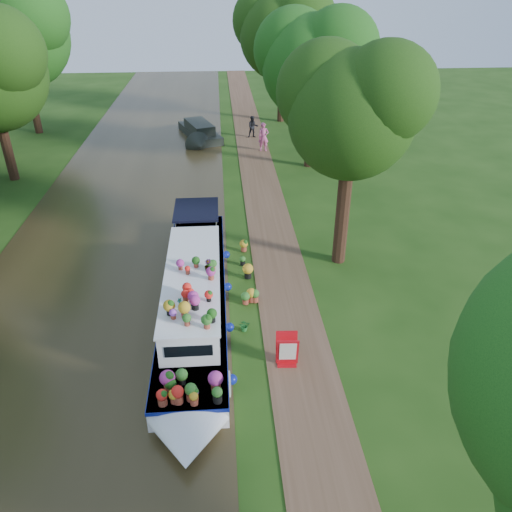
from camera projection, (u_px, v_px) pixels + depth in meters
The scene contains 13 objects.
ground at pixel (256, 304), 18.75m from camera, with size 100.00×100.00×0.00m, color #1D3F0F.
canal_water at pixel (93, 311), 18.35m from camera, with size 10.00×100.00×0.02m, color #2E2614.
towpath at pixel (287, 303), 18.82m from camera, with size 2.20×100.00×0.03m, color brown.
plant_boat at pixel (194, 298), 17.63m from camera, with size 2.29×13.52×2.30m.
tree_near_overhang at pixel (352, 105), 18.35m from camera, with size 5.52×5.28×8.99m.
tree_near_mid at pixel (314, 59), 28.86m from camera, with size 6.90×6.60×9.40m.
tree_near_far at pixel (282, 28), 38.04m from camera, with size 7.59×7.26×10.30m.
tree_far_d at pixel (17, 28), 34.92m from camera, with size 8.05×7.70×10.85m.
second_boat at pixel (200, 132), 36.93m from camera, with size 3.51×6.68×1.22m.
sandwich_board at pixel (287, 351), 15.67m from camera, with size 0.69×0.57×1.09m.
pedestrian_pink at pixel (263, 137), 34.14m from camera, with size 0.70×0.46×1.92m, color #E15C9C.
pedestrian_dark at pixel (253, 127), 36.94m from camera, with size 0.77×0.60×1.58m, color black.
verge_plant at pixel (244, 326), 17.29m from camera, with size 0.38×0.33×0.42m, color #22712C.
Camera 1 is at (-1.13, -15.30, 10.93)m, focal length 35.00 mm.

